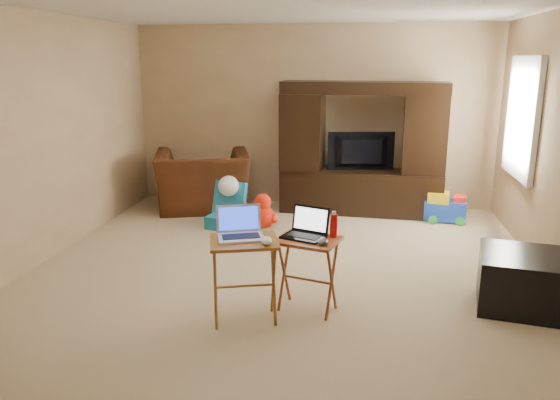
% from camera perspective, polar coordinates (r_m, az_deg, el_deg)
% --- Properties ---
extents(floor, '(5.50, 5.50, 0.00)m').
position_cam_1_polar(floor, '(5.37, 0.33, -7.75)').
color(floor, '#C7B48A').
rests_on(floor, ground).
extents(ceiling, '(5.50, 5.50, 0.00)m').
position_cam_1_polar(ceiling, '(4.99, 0.38, 19.86)').
color(ceiling, silver).
rests_on(ceiling, ground).
extents(wall_back, '(5.00, 0.00, 5.00)m').
position_cam_1_polar(wall_back, '(7.74, 3.44, 8.70)').
color(wall_back, tan).
rests_on(wall_back, ground).
extents(wall_front, '(5.00, 0.00, 5.00)m').
position_cam_1_polar(wall_front, '(2.42, -9.46, -4.74)').
color(wall_front, tan).
rests_on(wall_front, ground).
extents(wall_left, '(0.00, 5.50, 5.50)m').
position_cam_1_polar(wall_left, '(5.94, -24.37, 5.64)').
color(wall_left, tan).
rests_on(wall_left, ground).
extents(window_pane, '(0.00, 1.20, 1.20)m').
position_cam_1_polar(window_pane, '(6.72, 24.12, 7.86)').
color(window_pane, white).
rests_on(window_pane, ground).
extents(window_frame, '(0.06, 1.14, 1.34)m').
position_cam_1_polar(window_frame, '(6.72, 23.96, 7.87)').
color(window_frame, white).
rests_on(window_frame, ground).
extents(entertainment_center, '(2.17, 0.64, 1.75)m').
position_cam_1_polar(entertainment_center, '(7.36, 8.57, 5.32)').
color(entertainment_center, black).
rests_on(entertainment_center, floor).
extents(television, '(0.90, 0.27, 0.51)m').
position_cam_1_polar(television, '(7.32, 8.55, 4.99)').
color(television, black).
rests_on(television, entertainment_center).
extents(recliner, '(1.50, 1.40, 0.81)m').
position_cam_1_polar(recliner, '(7.60, -8.05, 2.00)').
color(recliner, '#45230E').
rests_on(recliner, floor).
extents(child_rocker, '(0.52, 0.57, 0.56)m').
position_cam_1_polar(child_rocker, '(6.77, -5.61, -0.57)').
color(child_rocker, '#1A6F92').
rests_on(child_rocker, floor).
extents(plush_toy, '(0.40, 0.33, 0.44)m').
position_cam_1_polar(plush_toy, '(6.73, -1.80, -1.12)').
color(plush_toy, red).
rests_on(plush_toy, floor).
extents(push_toy, '(0.58, 0.46, 0.39)m').
position_cam_1_polar(push_toy, '(7.31, 16.91, -0.67)').
color(push_toy, '#173EBB').
rests_on(push_toy, floor).
extents(ottoman, '(0.83, 0.83, 0.46)m').
position_cam_1_polar(ottoman, '(5.07, 24.13, -7.70)').
color(ottoman, black).
rests_on(ottoman, floor).
extents(tray_table_left, '(0.62, 0.55, 0.68)m').
position_cam_1_polar(tray_table_left, '(4.36, -3.73, -8.42)').
color(tray_table_left, '#9E6426').
rests_on(tray_table_left, floor).
extents(tray_table_right, '(0.57, 0.50, 0.63)m').
position_cam_1_polar(tray_table_right, '(4.54, 2.89, -7.82)').
color(tray_table_right, '#A45227').
rests_on(tray_table_right, floor).
extents(laptop_left, '(0.43, 0.39, 0.24)m').
position_cam_1_polar(laptop_left, '(4.24, -4.14, -2.51)').
color(laptop_left, silver).
rests_on(laptop_left, tray_table_left).
extents(laptop_right, '(0.40, 0.37, 0.24)m').
position_cam_1_polar(laptop_right, '(4.42, 2.48, -2.49)').
color(laptop_right, black).
rests_on(laptop_right, tray_table_right).
extents(mouse_left, '(0.11, 0.15, 0.06)m').
position_cam_1_polar(mouse_left, '(4.13, -1.44, -4.27)').
color(mouse_left, white).
rests_on(mouse_left, tray_table_left).
extents(mouse_right, '(0.09, 0.13, 0.05)m').
position_cam_1_polar(mouse_right, '(4.30, 4.51, -4.33)').
color(mouse_right, '#3F3F44').
rests_on(mouse_right, tray_table_right).
extents(water_bottle, '(0.06, 0.06, 0.19)m').
position_cam_1_polar(water_bottle, '(4.46, 5.63, -2.69)').
color(water_bottle, red).
rests_on(water_bottle, tray_table_right).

